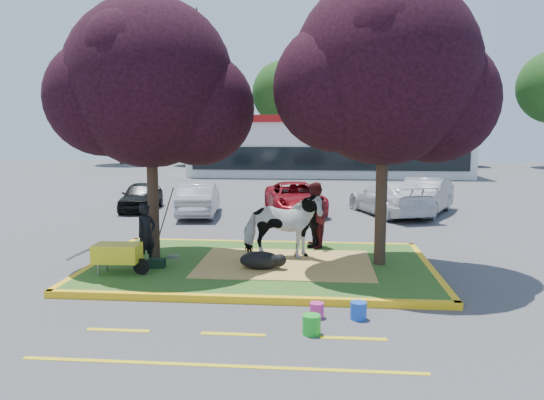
# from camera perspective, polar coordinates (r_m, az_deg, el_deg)

# --- Properties ---
(ground) EXTENTS (90.00, 90.00, 0.00)m
(ground) POSITION_cam_1_polar(r_m,az_deg,el_deg) (13.16, -1.20, -7.44)
(ground) COLOR #424244
(ground) RESTS_ON ground
(median_island) EXTENTS (8.00, 5.00, 0.15)m
(median_island) POSITION_cam_1_polar(r_m,az_deg,el_deg) (13.14, -1.21, -7.12)
(median_island) COLOR #2C5B1C
(median_island) RESTS_ON ground
(curb_near) EXTENTS (8.30, 0.16, 0.15)m
(curb_near) POSITION_cam_1_polar(r_m,az_deg,el_deg) (10.68, -2.76, -10.63)
(curb_near) COLOR yellow
(curb_near) RESTS_ON ground
(curb_far) EXTENTS (8.30, 0.16, 0.15)m
(curb_far) POSITION_cam_1_polar(r_m,az_deg,el_deg) (15.63, -0.16, -4.72)
(curb_far) COLOR yellow
(curb_far) RESTS_ON ground
(curb_left) EXTENTS (0.16, 5.30, 0.15)m
(curb_left) POSITION_cam_1_polar(r_m,az_deg,el_deg) (14.17, -17.94, -6.40)
(curb_left) COLOR yellow
(curb_left) RESTS_ON ground
(curb_right) EXTENTS (0.16, 5.30, 0.15)m
(curb_right) POSITION_cam_1_polar(r_m,az_deg,el_deg) (13.33, 16.65, -7.23)
(curb_right) COLOR yellow
(curb_right) RESTS_ON ground
(straw_bedding) EXTENTS (4.20, 3.00, 0.01)m
(straw_bedding) POSITION_cam_1_polar(r_m,az_deg,el_deg) (13.07, 1.43, -6.84)
(straw_bedding) COLOR tan
(straw_bedding) RESTS_ON median_island
(tree_purple_left) EXTENTS (5.06, 4.20, 6.51)m
(tree_purple_left) POSITION_cam_1_polar(r_m,az_deg,el_deg) (13.70, -12.95, 11.37)
(tree_purple_left) COLOR black
(tree_purple_left) RESTS_ON median_island
(tree_purple_right) EXTENTS (5.30, 4.40, 6.82)m
(tree_purple_right) POSITION_cam_1_polar(r_m,az_deg,el_deg) (12.95, 12.11, 12.52)
(tree_purple_right) COLOR black
(tree_purple_right) RESTS_ON median_island
(fire_lane_stripe_a) EXTENTS (1.10, 0.12, 0.01)m
(fire_lane_stripe_a) POSITION_cam_1_polar(r_m,az_deg,el_deg) (9.71, -16.23, -13.29)
(fire_lane_stripe_a) COLOR yellow
(fire_lane_stripe_a) RESTS_ON ground
(fire_lane_stripe_b) EXTENTS (1.10, 0.12, 0.01)m
(fire_lane_stripe_b) POSITION_cam_1_polar(r_m,az_deg,el_deg) (9.20, -4.18, -14.20)
(fire_lane_stripe_b) COLOR yellow
(fire_lane_stripe_b) RESTS_ON ground
(fire_lane_stripe_c) EXTENTS (1.10, 0.12, 0.01)m
(fire_lane_stripe_c) POSITION_cam_1_polar(r_m,az_deg,el_deg) (9.11, 8.74, -14.49)
(fire_lane_stripe_c) COLOR yellow
(fire_lane_stripe_c) RESTS_ON ground
(fire_lane_long) EXTENTS (6.00, 0.10, 0.01)m
(fire_lane_long) POSITION_cam_1_polar(r_m,az_deg,el_deg) (8.12, -5.61, -17.31)
(fire_lane_long) COLOR yellow
(fire_lane_long) RESTS_ON ground
(retail_building) EXTENTS (20.40, 8.40, 4.40)m
(retail_building) POSITION_cam_1_polar(r_m,az_deg,el_deg) (40.63, 6.00, 5.95)
(retail_building) COLOR silver
(retail_building) RESTS_ON ground
(treeline) EXTENTS (46.58, 7.80, 14.63)m
(treeline) POSITION_cam_1_polar(r_m,az_deg,el_deg) (50.42, 5.04, 12.51)
(treeline) COLOR black
(treeline) RESTS_ON ground
(cow) EXTENTS (2.04, 1.00, 1.69)m
(cow) POSITION_cam_1_polar(r_m,az_deg,el_deg) (13.38, 1.12, -2.81)
(cow) COLOR white
(cow) RESTS_ON median_island
(calf) EXTENTS (1.06, 0.73, 0.42)m
(calf) POSITION_cam_1_polar(r_m,az_deg,el_deg) (12.53, -1.27, -6.51)
(calf) COLOR black
(calf) RESTS_ON median_island
(handler) EXTENTS (0.59, 0.66, 1.51)m
(handler) POSITION_cam_1_polar(r_m,az_deg,el_deg) (13.09, -13.36, -3.66)
(handler) COLOR black
(handler) RESTS_ON median_island
(visitor_a) EXTENTS (0.89, 1.03, 1.83)m
(visitor_a) POSITION_cam_1_polar(r_m,az_deg,el_deg) (14.68, 4.59, -1.64)
(visitor_a) COLOR #4D161B
(visitor_a) RESTS_ON median_island
(visitor_b) EXTENTS (0.69, 0.89, 1.41)m
(visitor_b) POSITION_cam_1_polar(r_m,az_deg,el_deg) (14.74, 4.62, -2.42)
(visitor_b) COLOR black
(visitor_b) RESTS_ON median_island
(wheelbarrow) EXTENTS (1.84, 0.65, 0.69)m
(wheelbarrow) POSITION_cam_1_polar(r_m,az_deg,el_deg) (12.56, -16.27, -5.54)
(wheelbarrow) COLOR black
(wheelbarrow) RESTS_ON median_island
(gear_bag_dark) EXTENTS (0.62, 0.49, 0.28)m
(gear_bag_dark) POSITION_cam_1_polar(r_m,az_deg,el_deg) (14.27, -16.07, -5.36)
(gear_bag_dark) COLOR black
(gear_bag_dark) RESTS_ON median_island
(gear_bag_green) EXTENTS (0.41, 0.27, 0.21)m
(gear_bag_green) POSITION_cam_1_polar(r_m,az_deg,el_deg) (12.97, -12.30, -6.67)
(gear_bag_green) COLOR black
(gear_bag_green) RESTS_ON median_island
(bucket_green) EXTENTS (0.37, 0.37, 0.33)m
(bucket_green) POSITION_cam_1_polar(r_m,az_deg,el_deg) (9.15, 4.26, -13.22)
(bucket_green) COLOR green
(bucket_green) RESTS_ON ground
(bucket_pink) EXTENTS (0.27, 0.27, 0.28)m
(bucket_pink) POSITION_cam_1_polar(r_m,az_deg,el_deg) (9.91, 4.83, -11.73)
(bucket_pink) COLOR #DE318D
(bucket_pink) RESTS_ON ground
(bucket_blue) EXTENTS (0.30, 0.30, 0.32)m
(bucket_blue) POSITION_cam_1_polar(r_m,az_deg,el_deg) (9.92, 9.29, -11.66)
(bucket_blue) COLOR blue
(bucket_blue) RESTS_ON ground
(car_black) EXTENTS (1.82, 3.67, 1.20)m
(car_black) POSITION_cam_1_polar(r_m,az_deg,el_deg) (23.13, -13.88, 0.41)
(car_black) COLOR black
(car_black) RESTS_ON ground
(car_silver) EXTENTS (1.82, 4.08, 1.30)m
(car_silver) POSITION_cam_1_polar(r_m,az_deg,el_deg) (21.21, -7.88, 0.06)
(car_silver) COLOR #A4A7AC
(car_silver) RESTS_ON ground
(car_red) EXTENTS (3.02, 4.88, 1.26)m
(car_red) POSITION_cam_1_polar(r_m,az_deg,el_deg) (21.71, 2.49, 0.25)
(car_red) COLOR maroon
(car_red) RESTS_ON ground
(car_white) EXTENTS (3.39, 5.17, 1.39)m
(car_white) POSITION_cam_1_polar(r_m,az_deg,el_deg) (21.71, 12.55, 0.24)
(car_white) COLOR white
(car_white) RESTS_ON ground
(car_grey) EXTENTS (3.21, 4.65, 1.45)m
(car_grey) POSITION_cam_1_polar(r_m,az_deg,el_deg) (22.25, 16.01, 0.38)
(car_grey) COLOR slate
(car_grey) RESTS_ON ground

